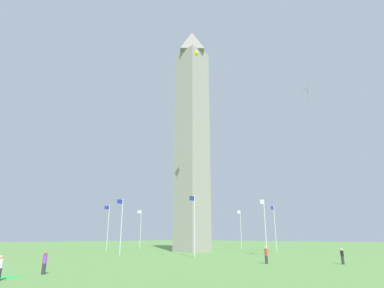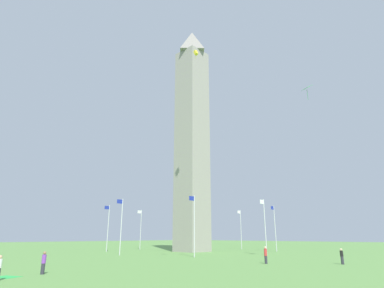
{
  "view_description": "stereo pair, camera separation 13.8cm",
  "coord_description": "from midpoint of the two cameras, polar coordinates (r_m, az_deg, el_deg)",
  "views": [
    {
      "loc": [
        45.57,
        43.54,
        2.86
      ],
      "look_at": [
        0.0,
        0.0,
        21.11
      ],
      "focal_mm": 29.77,
      "sensor_mm": 36.0,
      "label": 1
    },
    {
      "loc": [
        45.47,
        43.64,
        2.86
      ],
      "look_at": [
        0.0,
        0.0,
        21.11
      ],
      "focal_mm": 29.77,
      "sensor_mm": 36.0,
      "label": 2
    }
  ],
  "objects": [
    {
      "name": "flagpole_ne",
      "position": [
        46.98,
        0.32,
        -13.93
      ],
      "size": [
        1.12,
        0.14,
        8.57
      ],
      "color": "silver",
      "rests_on": "ground"
    },
    {
      "name": "kite_green_diamond",
      "position": [
        42.69,
        19.85,
        9.36
      ],
      "size": [
        1.37,
        1.45,
        1.93
      ],
      "color": "green"
    },
    {
      "name": "flagpole_s",
      "position": [
        75.41,
        8.65,
        -14.59
      ],
      "size": [
        1.12,
        0.14,
        8.57
      ],
      "color": "silver",
      "rests_on": "ground"
    },
    {
      "name": "person_purple_shirt",
      "position": [
        28.9,
        -25.06,
        -18.73
      ],
      "size": [
        0.32,
        0.32,
        1.7
      ],
      "rotation": [
        0.0,
        0.0,
        -3.17
      ],
      "color": "#2D2D38",
      "rests_on": "ground"
    },
    {
      "name": "flagpole_w",
      "position": [
        75.01,
        -9.28,
        -14.56
      ],
      "size": [
        1.12,
        0.14,
        8.57
      ],
      "color": "silver",
      "rests_on": "ground"
    },
    {
      "name": "flagpole_sw",
      "position": [
        79.05,
        -0.35,
        -14.83
      ],
      "size": [
        1.12,
        0.14,
        8.57
      ],
      "color": "silver",
      "rests_on": "ground"
    },
    {
      "name": "flagpole_e",
      "position": [
        53.19,
        12.86,
        -13.8
      ],
      "size": [
        1.12,
        0.14,
        8.57
      ],
      "color": "silver",
      "rests_on": "ground"
    },
    {
      "name": "ground_plane",
      "position": [
        63.09,
        -0.07,
        -18.75
      ],
      "size": [
        260.0,
        260.0,
        0.0
      ],
      "primitive_type": "plane",
      "color": "#609347"
    },
    {
      "name": "obelisk_monument",
      "position": [
        66.45,
        -0.06,
        2.32
      ],
      "size": [
        5.26,
        5.26,
        47.81
      ],
      "color": "gray",
      "rests_on": "ground"
    },
    {
      "name": "flagpole_se",
      "position": [
        65.35,
        14.56,
        -14.06
      ],
      "size": [
        1.12,
        0.14,
        8.57
      ],
      "color": "silver",
      "rests_on": "ground"
    },
    {
      "name": "flagpole_n",
      "position": [
        52.62,
        -12.65,
        -13.79
      ],
      "size": [
        1.12,
        0.14,
        8.57
      ],
      "color": "silver",
      "rests_on": "ground"
    },
    {
      "name": "kite_yellow_box",
      "position": [
        54.5,
        0.65,
        16.03
      ],
      "size": [
        0.57,
        0.82,
        1.77
      ],
      "color": "yellow"
    },
    {
      "name": "person_red_shirt",
      "position": [
        37.15,
        13.04,
        -18.81
      ],
      "size": [
        0.32,
        0.32,
        1.77
      ],
      "rotation": [
        0.0,
        0.0,
        -2.64
      ],
      "color": "#2D2D38",
      "rests_on": "ground"
    },
    {
      "name": "person_black_shirt",
      "position": [
        38.85,
        25.24,
        -17.76
      ],
      "size": [
        0.32,
        0.32,
        1.59
      ],
      "rotation": [
        0.0,
        0.0,
        -1.4
      ],
      "color": "#2D2D38",
      "rests_on": "ground"
    },
    {
      "name": "flagpole_nw",
      "position": [
        64.69,
        -14.91,
        -14.02
      ],
      "size": [
        1.12,
        0.14,
        8.57
      ],
      "color": "silver",
      "rests_on": "ground"
    },
    {
      "name": "person_white_shirt",
      "position": [
        26.13,
        -31.33,
        -18.46
      ],
      "size": [
        0.32,
        0.32,
        1.62
      ],
      "rotation": [
        0.0,
        0.0,
        -2.09
      ],
      "color": "#2D2D38",
      "rests_on": "ground"
    },
    {
      "name": "picnic_blanket_near_first_person",
      "position": [
        28.24,
        -30.35,
        -19.89
      ],
      "size": [
        1.95,
        2.18,
        0.01
      ],
      "primitive_type": "cube",
      "rotation": [
        0.0,
        0.0,
        1.94
      ],
      "color": "green",
      "rests_on": "ground"
    }
  ]
}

